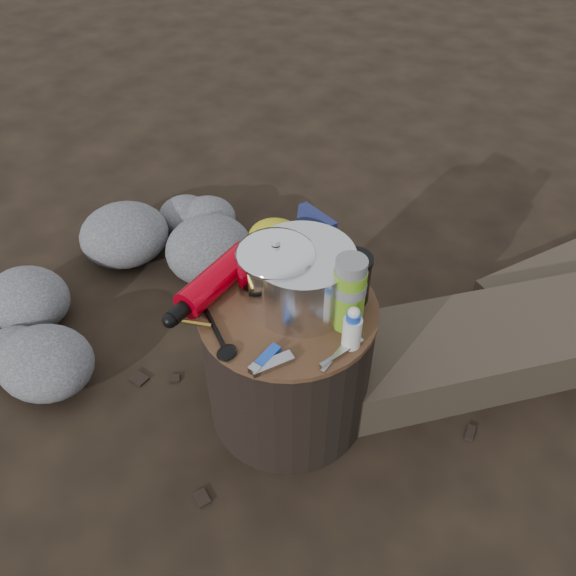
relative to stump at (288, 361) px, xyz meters
The scene contains 15 objects.
ground 0.21m from the stump, ahead, with size 60.00×60.00×0.00m, color black.
stump is the anchor object (origin of this frame).
rock_ring 0.74m from the stump, behind, with size 0.49×1.07×0.21m, color #5D5D62, non-canonical shape.
foil_windscreen 0.29m from the stump, 65.00° to the left, with size 0.26×0.26×0.16m, color silver.
camping_pot 0.30m from the stump, behind, with size 0.19×0.19×0.19m, color white.
fuel_bottle 0.31m from the stump, 167.52° to the right, with size 0.08×0.31×0.08m, color #C70013, non-canonical shape.
thermos 0.34m from the stump, 11.18° to the left, with size 0.08×0.08×0.19m, color #6DA81F.
travel_mug 0.32m from the stump, 43.07° to the left, with size 0.09×0.09×0.13m, color black.
stuff_sack 0.33m from the stump, 129.27° to the left, with size 0.17×0.14×0.12m, color gold.
food_pouch 0.34m from the stump, 100.20° to the left, with size 0.12×0.03×0.15m, color navy.
lighter 0.28m from the stump, 74.43° to the right, with size 0.02×0.09×0.02m, color blue.
multitool 0.29m from the stump, 69.70° to the right, with size 0.03×0.10×0.01m, color #AEAEB3.
pot_grabber 0.29m from the stump, 22.91° to the right, with size 0.03×0.13×0.01m, color #AEAEB3, non-canonical shape.
spork 0.29m from the stump, 123.56° to the right, with size 0.04×0.17×0.01m, color black, non-canonical shape.
squeeze_bottle 0.32m from the stump, ahead, with size 0.04×0.04×0.10m, color white.
Camera 1 is at (0.53, -0.88, 1.44)m, focal length 36.44 mm.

